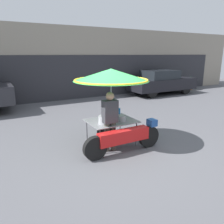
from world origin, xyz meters
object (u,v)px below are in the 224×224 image
vendor_person (110,119)px  parked_car (162,82)px  potted_plant (190,83)px  vendor_motorcycle_cart (113,86)px

vendor_person → parked_car: vendor_person is taller
parked_car → potted_plant: (2.93, 0.40, -0.27)m
vendor_person → potted_plant: vendor_person is taller
vendor_motorcycle_cart → potted_plant: size_ratio=2.40×
vendor_motorcycle_cart → potted_plant: (9.43, 5.84, -1.14)m
vendor_person → vendor_motorcycle_cart: bearing=50.9°
parked_car → potted_plant: 2.97m
parked_car → vendor_motorcycle_cart: bearing=-140.0°
vendor_motorcycle_cart → potted_plant: bearing=31.8°
vendor_motorcycle_cart → parked_car: vendor_motorcycle_cart is taller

